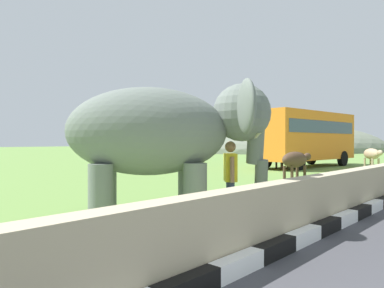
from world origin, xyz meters
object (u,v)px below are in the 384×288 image
Objects in this scene: person_handler at (230,176)px; cow_mid at (282,154)px; cow_far at (372,154)px; elephant at (167,133)px; cow_near at (295,160)px; bus_orange at (306,135)px.

cow_mid is (13.13, 6.02, -0.06)m from person_handler.
person_handler is at bearing -172.75° from cow_far.
elephant is 2.38× the size of cow_far.
elephant reaches higher than person_handler.
cow_near is 9.25m from cow_far.
cow_near is at bearing 17.46° from person_handler.
person_handler is 16.87m from bus_orange.
person_handler is 8.02m from cow_near.
cow_near is (7.65, 2.41, -0.06)m from person_handler.
cow_near is (-8.15, -3.39, -1.21)m from bus_orange.
elephant is 2.04× the size of cow_near.
elephant is 0.45× the size of bus_orange.
person_handler is 0.19× the size of bus_orange.
cow_near is at bearing 178.41° from cow_far.
cow_mid is at bearing 175.28° from bus_orange.
cow_mid is (14.36, 5.41, -0.94)m from elephant.
cow_far is at bearing -45.76° from cow_mid.
elephant is 9.11m from cow_near.
person_handler is (1.23, -0.61, -0.89)m from elephant.
cow_near and cow_far have the same top height.
bus_orange is 4.00m from cow_far.
elephant is 2.37× the size of person_handler.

